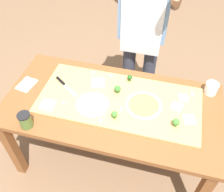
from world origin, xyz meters
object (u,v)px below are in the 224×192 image
at_px(cheese_crumble_a, 111,76).
at_px(broccoli_floret_center_right, 130,77).
at_px(broccoli_floret_back_mid, 118,89).
at_px(broccoli_floret_front_left, 176,122).
at_px(cheese_crumble_f, 94,73).
at_px(recipe_note, 27,84).
at_px(pizza_slice_center, 48,105).
at_px(cook_center, 143,26).
at_px(cheese_crumble_d, 192,95).
at_px(pizza_slice_near_right, 189,119).
at_px(cheese_crumble_b, 121,109).
at_px(prep_table, 112,112).
at_px(cheese_crumble_e, 63,103).
at_px(pizza_whole_cheese_artichoke, 92,105).
at_px(broccoli_floret_front_mid, 114,114).
at_px(pizza_slice_far_left, 183,98).
at_px(pizza_slice_far_right, 98,82).
at_px(sauce_jar, 25,120).
at_px(flour_cup, 211,89).
at_px(cheese_crumble_c, 101,121).
at_px(chefs_knife, 64,84).
at_px(pizza_slice_near_left, 177,107).
at_px(pizza_whole_pesto_green, 144,105).

bearing_deg(cheese_crumble_a, broccoli_floret_center_right, -4.65).
distance_m(broccoli_floret_back_mid, broccoli_floret_front_left, 0.50).
relative_size(cheese_crumble_f, recipe_note, 0.11).
height_order(pizza_slice_center, cook_center, cook_center).
bearing_deg(cheese_crumble_d, pizza_slice_near_right, -92.44).
bearing_deg(cheese_crumble_b, recipe_note, 173.93).
bearing_deg(cheese_crumble_b, cheese_crumble_a, 116.43).
bearing_deg(prep_table, cheese_crumble_e, -162.33).
bearing_deg(broccoli_floret_back_mid, cook_center, 82.85).
bearing_deg(pizza_whole_cheese_artichoke, broccoli_floret_front_mid, -21.15).
xyz_separation_m(pizza_slice_far_left, cheese_crumble_a, (-0.58, 0.10, 0.00)).
height_order(pizza_whole_cheese_artichoke, cook_center, cook_center).
distance_m(prep_table, broccoli_floret_front_left, 0.51).
bearing_deg(pizza_slice_center, recipe_note, 146.72).
xyz_separation_m(pizza_slice_far_right, sauce_jar, (-0.35, -0.51, 0.03)).
bearing_deg(pizza_slice_near_right, sauce_jar, -163.58).
distance_m(pizza_whole_cheese_artichoke, pizza_slice_far_left, 0.68).
height_order(flour_cup, cook_center, cook_center).
relative_size(pizza_slice_far_right, broccoli_floret_front_mid, 1.69).
bearing_deg(sauce_jar, cheese_crumble_c, 16.52).
xyz_separation_m(chefs_knife, cheese_crumble_f, (0.19, 0.18, 0.00)).
bearing_deg(broccoli_floret_front_left, broccoli_floret_back_mid, 155.50).
distance_m(pizza_slice_far_right, cheese_crumble_d, 0.73).
relative_size(pizza_whole_cheese_artichoke, pizza_slice_far_right, 2.38).
bearing_deg(pizza_slice_near_left, pizza_slice_far_right, 170.89).
bearing_deg(broccoli_floret_front_left, chefs_knife, 168.22).
height_order(broccoli_floret_back_mid, broccoli_floret_center_right, broccoli_floret_back_mid).
bearing_deg(broccoli_floret_front_left, cheese_crumble_d, 72.65).
xyz_separation_m(pizza_slice_center, cheese_crumble_b, (0.53, 0.09, 0.00)).
relative_size(pizza_slice_near_right, pizza_slice_center, 0.81).
relative_size(pizza_whole_pesto_green, cheese_crumble_a, 14.77).
height_order(chefs_knife, pizza_slice_far_right, chefs_knife).
height_order(broccoli_floret_front_mid, flour_cup, flour_cup).
bearing_deg(pizza_slice_near_left, pizza_whole_pesto_green, -168.41).
distance_m(broccoli_floret_back_mid, cheese_crumble_e, 0.42).
height_order(pizza_slice_near_right, flour_cup, flour_cup).
height_order(pizza_slice_far_left, cheese_crumble_a, cheese_crumble_a).
bearing_deg(broccoli_floret_front_left, broccoli_floret_center_right, 137.62).
xyz_separation_m(cheese_crumble_c, flour_cup, (0.73, 0.50, 0.01)).
height_order(pizza_slice_near_left, cook_center, cook_center).
height_order(pizza_slice_center, broccoli_floret_back_mid, broccoli_floret_back_mid).
height_order(prep_table, pizza_whole_cheese_artichoke, pizza_whole_cheese_artichoke).
bearing_deg(broccoli_floret_center_right, pizza_slice_far_left, -11.30).
bearing_deg(cheese_crumble_d, broccoli_floret_center_right, 175.28).
bearing_deg(cook_center, pizza_slice_far_left, -51.33).
relative_size(pizza_slice_center, broccoli_floret_front_left, 1.51).
bearing_deg(flour_cup, cheese_crumble_b, -149.48).
bearing_deg(pizza_slice_center, broccoli_floret_center_right, 37.89).
bearing_deg(pizza_slice_far_right, pizza_slice_near_left, -9.11).
distance_m(pizza_whole_pesto_green, cheese_crumble_f, 0.52).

